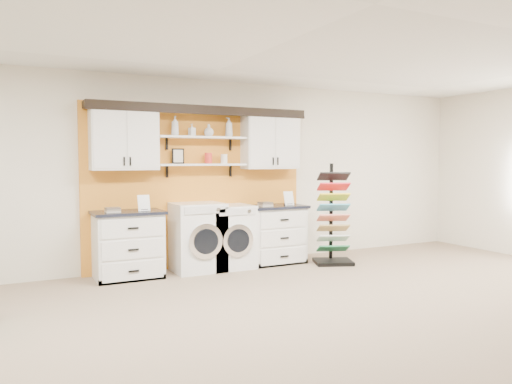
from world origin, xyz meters
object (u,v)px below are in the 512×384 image
base_cabinet_left (128,245)px  sample_rack (333,231)px  base_cabinet_right (274,234)px  washer (197,237)px  dryer (229,236)px

base_cabinet_left → sample_rack: size_ratio=0.60×
base_cabinet_right → washer: 1.27m
dryer → sample_rack: sample_rack is taller
base_cabinet_right → dryer: dryer is taller
dryer → sample_rack: 1.62m
washer → dryer: 0.49m
washer → dryer: (0.49, 0.00, -0.03)m
base_cabinet_left → base_cabinet_right: 2.26m
sample_rack → base_cabinet_right: bearing=171.5°
washer → base_cabinet_right: bearing=0.2°
washer → sample_rack: bearing=-12.5°
base_cabinet_right → washer: bearing=-179.8°
washer → dryer: size_ratio=1.05×
base_cabinet_right → sample_rack: size_ratio=0.59×
base_cabinet_left → dryer: (1.48, -0.00, 0.01)m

